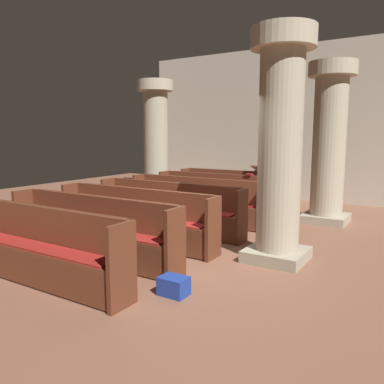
{
  "coord_description": "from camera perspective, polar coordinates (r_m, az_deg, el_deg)",
  "views": [
    {
      "loc": [
        3.51,
        -5.44,
        1.93
      ],
      "look_at": [
        -0.73,
        1.35,
        0.75
      ],
      "focal_mm": 36.38,
      "sensor_mm": 36.0,
      "label": 1
    }
  ],
  "objects": [
    {
      "name": "ground_plane",
      "position": [
        6.75,
        -0.82,
        -8.22
      ],
      "size": [
        19.2,
        19.2,
        0.0
      ],
      "primitive_type": "plane",
      "color": "brown"
    },
    {
      "name": "kneeler_box_blue",
      "position": [
        4.85,
        -2.69,
        -13.6
      ],
      "size": [
        0.34,
        0.25,
        0.23
      ],
      "primitive_type": "cube",
      "color": "navy",
      "rests_on": "ground"
    },
    {
      "name": "pew_row_6",
      "position": [
        5.6,
        -22.4,
        -6.86
      ],
      "size": [
        3.26,
        0.46,
        0.98
      ],
      "color": "brown",
      "rests_on": "ground"
    },
    {
      "name": "pew_row_4",
      "position": [
        6.97,
        -8.37,
        -3.38
      ],
      "size": [
        3.26,
        0.46,
        0.98
      ],
      "color": "brown",
      "rests_on": "ground"
    },
    {
      "name": "pillar_far_side",
      "position": [
        11.32,
        -5.32,
        7.68
      ],
      "size": [
        1.01,
        1.01,
        3.45
      ],
      "color": "#9F967E",
      "rests_on": "ground"
    },
    {
      "name": "hymn_book",
      "position": [
        9.33,
        8.4,
        2.55
      ],
      "size": [
        0.15,
        0.2,
        0.04
      ],
      "primitive_type": "cube",
      "color": "maroon",
      "rests_on": "pew_row_1"
    },
    {
      "name": "pew_row_5",
      "position": [
        6.24,
        -14.6,
        -4.97
      ],
      "size": [
        3.26,
        0.47,
        0.98
      ],
      "color": "brown",
      "rests_on": "ground"
    },
    {
      "name": "pew_row_0",
      "position": [
        10.45,
        6.56,
        0.57
      ],
      "size": [
        3.26,
        0.47,
        0.98
      ],
      "color": "brown",
      "rests_on": "ground"
    },
    {
      "name": "back_wall",
      "position": [
        12.04,
        15.26,
        9.62
      ],
      "size": [
        10.0,
        0.16,
        4.5
      ],
      "primitive_type": "cube",
      "color": "beige",
      "rests_on": "ground"
    },
    {
      "name": "pew_row_1",
      "position": [
        9.53,
        3.86,
        -0.15
      ],
      "size": [
        3.26,
        0.46,
        0.98
      ],
      "color": "brown",
      "rests_on": "ground"
    },
    {
      "name": "lectern",
      "position": [
        11.16,
        9.99,
        0.65
      ],
      "size": [
        0.48,
        0.45,
        1.08
      ],
      "color": "#562B1A",
      "rests_on": "ground"
    },
    {
      "name": "pew_row_3",
      "position": [
        7.78,
        -3.41,
        -2.08
      ],
      "size": [
        3.26,
        0.46,
        0.98
      ],
      "color": "brown",
      "rests_on": "ground"
    },
    {
      "name": "pillar_aisle_rear",
      "position": [
        5.97,
        12.79,
        6.92
      ],
      "size": [
        0.95,
        0.95,
        3.45
      ],
      "color": "#9F967E",
      "rests_on": "ground"
    },
    {
      "name": "pillar_aisle_side",
      "position": [
        8.99,
        19.47,
        7.07
      ],
      "size": [
        1.01,
        1.01,
        3.45
      ],
      "color": "#9F967E",
      "rests_on": "ground"
    },
    {
      "name": "pew_row_2",
      "position": [
        8.64,
        0.6,
        -1.02
      ],
      "size": [
        3.26,
        0.46,
        0.98
      ],
      "color": "brown",
      "rests_on": "ground"
    }
  ]
}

